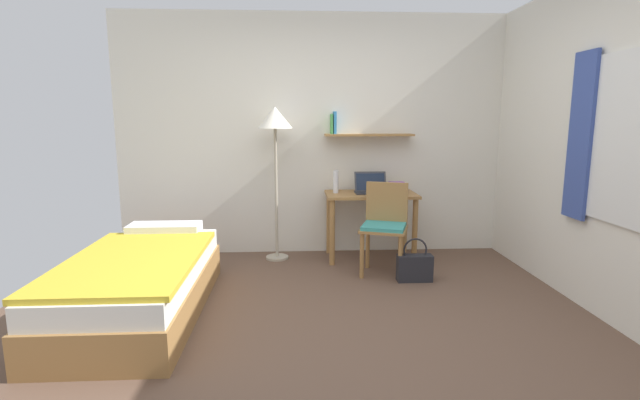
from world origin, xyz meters
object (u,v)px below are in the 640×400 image
object	(u,v)px
handbag	(415,267)
standing_lamp	(275,127)
desk_chair	(385,223)
bed	(141,283)
desk	(371,206)
water_bottle	(336,182)
laptop	(371,187)
book_stack	(398,188)

from	to	relation	value
handbag	standing_lamp	bearing A→B (deg)	148.83
desk_chair	handbag	bearing A→B (deg)	-47.46
desk_chair	handbag	size ratio (longest dim) A/B	2.14
bed	desk	bearing A→B (deg)	33.82
bed	water_bottle	size ratio (longest dim) A/B	8.01
desk_chair	laptop	distance (m)	0.59
laptop	desk	bearing A→B (deg)	-96.93
desk_chair	laptop	xyz separation A→B (m)	(-0.05, 0.52, 0.27)
bed	book_stack	world-z (taller)	book_stack
bed	book_stack	distance (m)	2.72
desk	bed	bearing A→B (deg)	-146.18
desk_chair	book_stack	size ratio (longest dim) A/B	3.93
book_stack	handbag	distance (m)	0.99
laptop	handbag	bearing A→B (deg)	-69.47
book_stack	handbag	world-z (taller)	book_stack
water_bottle	handbag	xyz separation A→B (m)	(0.67, -0.78, -0.69)
handbag	book_stack	bearing A→B (deg)	90.31
bed	standing_lamp	world-z (taller)	standing_lamp
desk	desk_chair	xyz separation A→B (m)	(0.06, -0.49, -0.07)
desk	laptop	bearing A→B (deg)	83.07
handbag	desk_chair	bearing A→B (deg)	132.54
laptop	water_bottle	world-z (taller)	water_bottle
standing_lamp	handbag	world-z (taller)	standing_lamp
laptop	desk_chair	bearing A→B (deg)	-84.09
book_stack	desk	bearing A→B (deg)	-176.63
desk	desk_chair	bearing A→B (deg)	-83.37
desk	standing_lamp	size ratio (longest dim) A/B	0.59
bed	standing_lamp	size ratio (longest dim) A/B	1.19
bed	desk_chair	distance (m)	2.24
book_stack	laptop	bearing A→B (deg)	177.86
laptop	handbag	size ratio (longest dim) A/B	0.84
desk	handbag	world-z (taller)	desk
water_bottle	book_stack	distance (m)	0.67
bed	desk_chair	xyz separation A→B (m)	(2.06, 0.85, 0.26)
desk	handbag	distance (m)	0.92
desk	water_bottle	world-z (taller)	water_bottle
standing_lamp	handbag	distance (m)	1.97
desk_chair	book_stack	xyz separation A→B (m)	(0.23, 0.51, 0.27)
bed	laptop	distance (m)	2.48
laptop	water_bottle	bearing A→B (deg)	-179.93
desk_chair	laptop	bearing A→B (deg)	95.91
bed	standing_lamp	xyz separation A→B (m)	(1.00, 1.37, 1.16)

